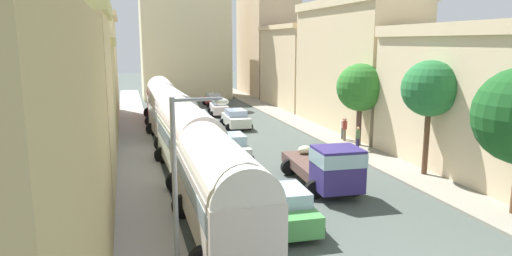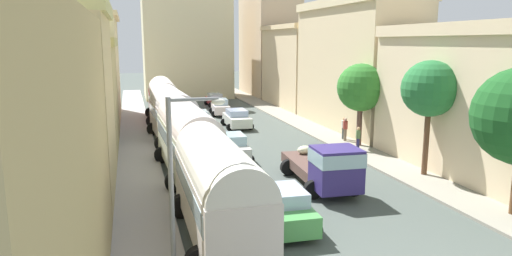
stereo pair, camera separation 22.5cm
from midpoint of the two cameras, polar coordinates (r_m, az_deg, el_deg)
ground_plane at (r=38.05m, az=-3.53°, el=-0.48°), size 154.00×154.00×0.00m
sidewalk_left at (r=37.25m, az=-14.50°, el=-0.93°), size 2.50×70.00×0.14m
sidewalk_right at (r=40.14m, az=6.64°, el=0.16°), size 2.50×70.00×0.14m
building_left_1 at (r=23.76m, az=-22.52°, el=3.31°), size 4.69×9.52×9.22m
building_left_2 at (r=33.62m, az=-20.40°, el=3.99°), size 4.61×9.63×7.60m
building_left_3 at (r=45.07m, az=-20.21°, el=6.93°), size 6.15×13.04×9.79m
building_right_1 at (r=27.84m, az=25.96°, el=3.12°), size 4.77×13.90×8.35m
building_right_2 at (r=40.02m, az=12.36°, el=7.71°), size 5.32×14.50×10.82m
building_right_3 at (r=52.68m, az=5.52°, el=7.65°), size 5.80×12.15×9.17m
building_right_4 at (r=64.49m, az=1.68°, el=10.37°), size 5.64×11.94×14.00m
distant_church at (r=61.67m, az=-8.48°, el=10.70°), size 11.20×7.19×21.66m
parked_bus_0 at (r=17.14m, az=-4.37°, el=-7.08°), size 3.20×8.32×3.86m
parked_bus_1 at (r=25.74m, az=-8.27°, el=-0.97°), size 3.45×9.45×3.99m
parked_bus_2 at (r=34.56m, az=-10.18°, el=1.89°), size 3.64×9.11×3.97m
parked_bus_3 at (r=43.45m, az=-11.32°, el=3.63°), size 3.48×8.28×3.98m
cargo_truck_0 at (r=23.20m, az=9.00°, el=-4.65°), size 3.19×6.84×2.47m
car_0 at (r=39.76m, az=-2.24°, el=1.19°), size 2.43×4.38×1.58m
car_1 at (r=46.72m, az=-4.31°, el=2.62°), size 2.32×3.97×1.65m
car_2 at (r=53.28m, az=-4.99°, el=3.52°), size 2.21×4.02×1.47m
car_3 at (r=18.60m, az=3.84°, el=-9.91°), size 2.42×3.97×1.64m
car_4 at (r=28.83m, az=-2.67°, el=-2.41°), size 2.25×3.89×1.67m
car_5 at (r=39.45m, az=-6.92°, el=1.01°), size 2.35×4.14×1.55m
car_6 at (r=46.00m, az=-8.48°, el=2.35°), size 2.41×3.94×1.55m
pedestrian_0 at (r=34.40m, az=11.23°, el=-0.05°), size 0.44×0.44×1.84m
pedestrian_1 at (r=35.02m, az=11.01°, el=0.07°), size 0.47×0.47×1.78m
pedestrian_3 at (r=31.53m, az=12.78°, el=-1.19°), size 0.43×0.43×1.74m
streetlamp_near at (r=14.29m, az=-9.05°, el=-5.13°), size 1.81×0.28×5.74m
roadside_tree_1 at (r=26.31m, az=21.02°, el=4.52°), size 3.03×3.03×6.40m
roadside_tree_2 at (r=32.74m, az=13.09°, el=4.88°), size 3.32×3.32×5.89m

